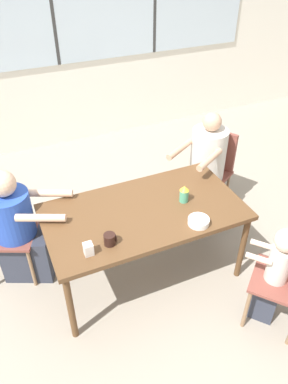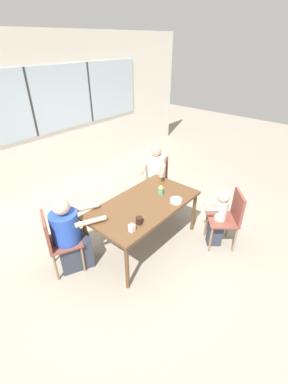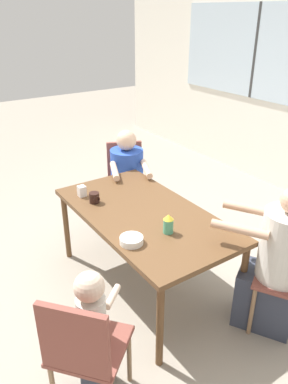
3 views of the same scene
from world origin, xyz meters
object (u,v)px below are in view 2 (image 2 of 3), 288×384
person_woman_green_shirt (155,181)px  sippy_cup (161,189)px  coffee_mug (139,220)px  bowl_white_shallow (176,201)px  chair_for_woman_green_shirt (156,176)px  person_man_blue_shirt (71,238)px  chair_for_man_blue_shirt (56,238)px  chair_for_toddler (230,215)px  milk_carton_small (132,228)px  person_toddler (218,219)px

person_woman_green_shirt → sippy_cup: (-0.55, -0.54, 0.28)m
coffee_mug → bowl_white_shallow: size_ratio=0.56×
chair_for_woman_green_shirt → person_man_blue_shirt: (-1.98, -0.18, -0.05)m
chair_for_man_blue_shirt → person_woman_green_shirt: 1.99m
bowl_white_shallow → chair_for_toddler: bearing=-52.5°
person_woman_green_shirt → coffee_mug: person_woman_green_shirt is taller
person_man_blue_shirt → bowl_white_shallow: bearing=83.8°
person_woman_green_shirt → bowl_white_shallow: 1.04m
person_man_blue_shirt → person_woman_green_shirt: bearing=117.3°
chair_for_man_blue_shirt → milk_carton_small: 0.98m
chair_for_toddler → sippy_cup: size_ratio=5.86×
coffee_mug → sippy_cup: (0.71, 0.22, 0.03)m
person_man_blue_shirt → coffee_mug: bearing=64.6°
coffee_mug → milk_carton_small: 0.17m
milk_carton_small → bowl_white_shallow: size_ratio=0.57×
chair_for_woman_green_shirt → person_man_blue_shirt: bearing=65.0°
person_toddler → bowl_white_shallow: person_toddler is taller
chair_for_woman_green_shirt → coffee_mug: (-1.41, -0.85, 0.23)m
coffee_mug → chair_for_man_blue_shirt: bearing=134.4°
chair_for_woman_green_shirt → coffee_mug: chair_for_woman_green_shirt is taller
person_man_blue_shirt → bowl_white_shallow: person_man_blue_shirt is taller
person_toddler → coffee_mug: person_toddler is taller
person_woman_green_shirt → milk_carton_small: size_ratio=12.23×
sippy_cup → person_woman_green_shirt: bearing=44.6°
chair_for_man_blue_shirt → chair_for_toddler: bearing=77.3°
coffee_mug → chair_for_woman_green_shirt: bearing=31.1°
chair_for_toddler → milk_carton_small: 1.48m
person_toddler → coffee_mug: 1.22m
coffee_mug → chair_for_toddler: bearing=-30.4°
person_woman_green_shirt → bowl_white_shallow: (-0.58, -0.83, 0.23)m
sippy_cup → milk_carton_small: sippy_cup is taller
chair_for_woman_green_shirt → chair_for_toddler: (-0.26, -1.52, 0.00)m
milk_carton_small → bowl_white_shallow: 0.85m
chair_for_woman_green_shirt → chair_for_toddler: same height
person_toddler → sippy_cup: 0.91m
chair_for_toddler → person_toddler: 0.16m
chair_for_toddler → person_woman_green_shirt: (0.12, 1.44, -0.01)m
chair_for_woman_green_shirt → person_man_blue_shirt: 1.99m
coffee_mug → milk_carton_small: size_ratio=0.97×
chair_for_toddler → milk_carton_small: (-1.32, 0.64, 0.23)m
chair_for_woman_green_shirt → chair_for_man_blue_shirt: 2.14m
person_man_blue_shirt → coffee_mug: 0.92m
person_man_blue_shirt → person_toddler: (1.62, -1.23, -0.01)m
chair_for_man_blue_shirt → coffee_mug: bearing=68.7°
chair_for_toddler → sippy_cup: bearing=75.5°
coffee_mug → sippy_cup: 0.75m
milk_carton_small → person_woman_green_shirt: bearing=29.1°
chair_for_woman_green_shirt → chair_for_toddler: size_ratio=1.00×
coffee_mug → sippy_cup: bearing=17.3°
chair_for_man_blue_shirt → chair_for_toddler: 2.34m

